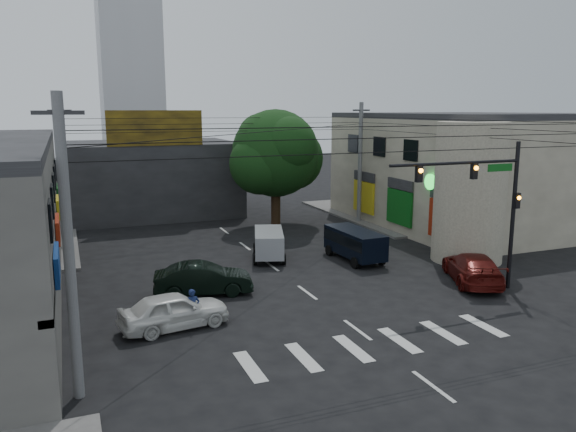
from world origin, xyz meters
TOP-DOWN VIEW (x-y plane):
  - ground at (0.00, 0.00)m, footprint 160.00×160.00m
  - sidewalk_far_right at (18.00, 18.00)m, footprint 16.00×16.00m
  - building_right at (18.00, 13.00)m, footprint 14.00×18.00m
  - corner_column at (11.00, 4.00)m, footprint 4.00×4.00m
  - building_far at (-4.00, 26.00)m, footprint 14.00×10.00m
  - billboard at (-4.00, 21.10)m, footprint 7.00×0.30m
  - tower_distant at (0.00, 70.00)m, footprint 9.00×9.00m
  - street_tree at (4.00, 17.00)m, footprint 6.40×6.40m
  - traffic_gantry at (7.82, -1.00)m, footprint 7.10×0.35m
  - utility_pole_near_left at (-10.50, -4.50)m, footprint 0.32×0.32m
  - utility_pole_far_left at (-10.50, 16.00)m, footprint 0.32×0.32m
  - utility_pole_far_right at (10.50, 16.00)m, footprint 0.32×0.32m
  - dark_sedan at (-4.68, 3.62)m, footprint 3.36×5.22m
  - white_compact at (-6.75, -0.07)m, footprint 3.02×4.88m
  - maroon_sedan at (8.46, 0.40)m, footprint 6.07×6.86m
  - silver_minivan at (0.40, 8.54)m, footprint 4.83×3.92m
  - navy_van at (4.93, 6.38)m, footprint 4.61×2.03m
  - traffic_officer at (-6.00, -0.14)m, footprint 0.59×0.41m

SIDE VIEW (x-z plane):
  - ground at x=0.00m, z-range 0.00..0.00m
  - sidewalk_far_right at x=18.00m, z-range 0.00..0.15m
  - white_compact at x=-6.75m, z-range 0.00..1.49m
  - dark_sedan at x=-4.68m, z-range 0.00..1.52m
  - maroon_sedan at x=8.46m, z-range 0.00..1.53m
  - traffic_officer at x=-6.00m, z-range 0.00..1.54m
  - silver_minivan at x=0.40m, z-range 0.00..1.66m
  - navy_van at x=4.93m, z-range 0.00..1.80m
  - building_far at x=-4.00m, z-range 0.00..6.00m
  - building_right at x=18.00m, z-range 0.00..8.00m
  - corner_column at x=11.00m, z-range 0.00..8.00m
  - utility_pole_near_left at x=-10.50m, z-range 0.00..9.20m
  - utility_pole_far_left at x=-10.50m, z-range 0.00..9.20m
  - utility_pole_far_right at x=10.50m, z-range 0.00..9.20m
  - traffic_gantry at x=7.82m, z-range 1.23..8.43m
  - street_tree at x=4.00m, z-range 1.12..9.82m
  - billboard at x=-4.00m, z-range 6.00..8.60m
  - tower_distant at x=0.00m, z-range 0.00..44.00m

